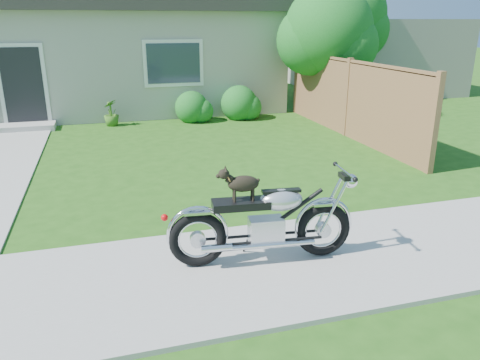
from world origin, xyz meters
name	(u,v)px	position (x,y,z in m)	size (l,w,h in m)	color
ground	(72,295)	(0.00, 0.00, 0.00)	(80.00, 80.00, 0.00)	#235114
sidewalk	(72,293)	(0.00, 0.00, 0.02)	(24.00, 2.20, 0.04)	#9E9B93
walkway	(3,169)	(-1.50, 5.00, 0.01)	(1.20, 8.00, 0.03)	#9E9B93
house	(82,40)	(0.00, 11.99, 2.16)	(12.60, 7.03, 4.50)	#A59F95
fence	(348,98)	(6.30, 5.75, 0.94)	(0.12, 6.62, 1.90)	olive
tree_near	(333,34)	(6.73, 7.62, 2.39)	(2.51, 2.43, 3.73)	#3D2B1C
tree_far	(349,20)	(8.82, 10.62, 2.77)	(2.85, 2.82, 4.33)	#3D2B1C
shrub_row	(60,112)	(-0.63, 8.50, 0.45)	(10.29, 1.13, 1.13)	#19601F
potted_plant_right	(111,113)	(0.67, 8.55, 0.36)	(0.40, 0.40, 0.72)	#3A6E1E
motorcycle_with_dog	(266,221)	(2.18, 0.08, 0.55)	(2.22, 0.60, 1.16)	black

